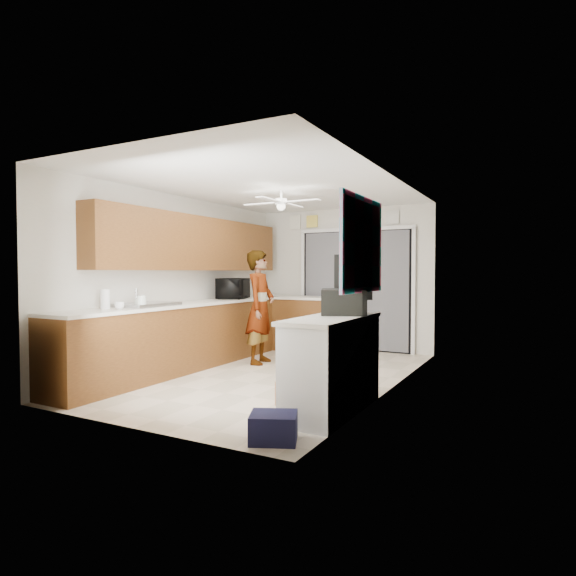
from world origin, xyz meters
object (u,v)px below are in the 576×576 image
at_px(cup, 119,306).
at_px(paper_towel_roll, 105,299).
at_px(dog, 332,345).
at_px(suitcase, 343,301).
at_px(cardboard_box, 299,393).
at_px(microwave, 233,288).
at_px(man, 260,307).
at_px(navy_crate, 274,427).

height_order(cup, paper_towel_roll, paper_towel_roll).
height_order(paper_towel_roll, dog, paper_towel_roll).
bearing_deg(suitcase, dog, 92.90).
distance_m(cup, cardboard_box, 2.37).
relative_size(microwave, dog, 0.98).
bearing_deg(dog, man, -134.06).
distance_m(microwave, suitcase, 3.12).
height_order(cup, suitcase, suitcase).
xyz_separation_m(cardboard_box, dog, (-0.68, 2.52, 0.12)).
bearing_deg(man, cardboard_box, -149.04).
relative_size(paper_towel_roll, dog, 0.38).
xyz_separation_m(microwave, cardboard_box, (2.23, -2.05, -0.98)).
distance_m(cup, navy_crate, 2.71).
relative_size(man, dog, 2.78).
bearing_deg(cup, dog, 62.64).
height_order(navy_crate, dog, dog).
xyz_separation_m(microwave, suitcase, (2.59, -1.74, -0.04)).
bearing_deg(microwave, paper_towel_roll, 159.37).
xyz_separation_m(man, dog, (0.85, 0.76, -0.61)).
bearing_deg(navy_crate, suitcase, 87.05).
xyz_separation_m(paper_towel_roll, navy_crate, (2.64, -0.62, -0.94)).
xyz_separation_m(microwave, cup, (0.05, -2.42, -0.12)).
relative_size(paper_towel_roll, navy_crate, 0.62).
relative_size(cup, dog, 0.18).
distance_m(microwave, man, 0.79).
xyz_separation_m(suitcase, man, (-1.90, 1.45, -0.22)).
xyz_separation_m(suitcase, dog, (-1.05, 2.21, -0.83)).
height_order(microwave, dog, microwave).
bearing_deg(cardboard_box, navy_crate, -74.28).
relative_size(navy_crate, man, 0.22).
bearing_deg(navy_crate, paper_towel_roll, 166.71).
height_order(navy_crate, man, man).
xyz_separation_m(paper_towel_roll, suitcase, (2.71, 0.73, 0.01)).
relative_size(microwave, cup, 5.51).
xyz_separation_m(microwave, dog, (1.54, 0.47, -0.87)).
xyz_separation_m(microwave, man, (0.69, -0.29, -0.26)).
distance_m(cup, dog, 3.33).
bearing_deg(dog, suitcase, -60.27).
bearing_deg(man, microwave, 56.76).
distance_m(paper_towel_roll, cardboard_box, 2.56).
relative_size(cardboard_box, navy_crate, 1.06).
height_order(cardboard_box, dog, dog).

